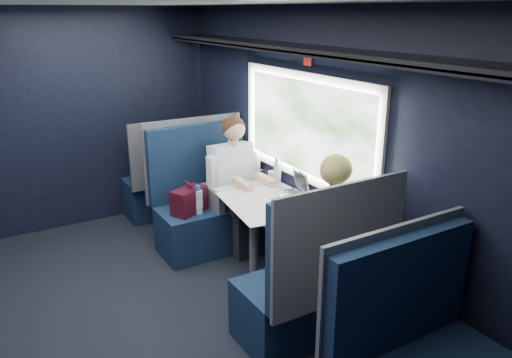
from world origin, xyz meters
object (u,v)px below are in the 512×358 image
bottle_small (277,172)px  cup (271,175)px  table (269,208)px  seat_bay_far (314,287)px  man (237,178)px  seat_bay_near (206,206)px  laptop (296,189)px  seat_row_front (172,181)px  woman (329,230)px

bottle_small → cup: bearing=90.0°
bottle_small → cup: 0.12m
table → seat_bay_far: seat_bay_far is taller
cup → man: bearing=131.6°
man → bottle_small: (0.23, -0.36, 0.13)m
table → bottle_small: bearing=48.9°
cup → bottle_small: bearing=-90.0°
man → cup: 0.35m
seat_bay_far → cup: size_ratio=15.28×
bottle_small → seat_bay_near: bearing=132.9°
man → laptop: man is taller
seat_bay_near → bottle_small: 0.84m
bottle_small → table: bearing=-131.1°
table → seat_bay_near: 0.92m
seat_bay_near → man: size_ratio=0.95×
seat_row_front → bottle_small: seat_row_front is taller
seat_row_front → man: bearing=-77.2°
seat_bay_far → seat_row_front: bearing=90.0°
man → laptop: (0.19, -0.72, 0.08)m
table → cup: 0.54m
bottle_small → cup: size_ratio=2.91×
seat_bay_near → man: 0.43m
woman → cup: (0.23, 1.15, 0.05)m
seat_bay_near → man: man is taller
woman → laptop: 0.71m
seat_bay_near → seat_row_front: size_ratio=1.09×
man → bottle_small: man is taller
woman → bottle_small: 1.08m
table → seat_bay_near: (-0.19, 0.87, -0.24)m
woman → bottle_small: (0.23, 1.05, 0.12)m
seat_bay_near → laptop: seat_bay_near is taller
bottle_small → woman: bearing=-102.4°
seat_bay_near → laptop: size_ratio=3.81×
seat_bay_near → cup: (0.49, -0.43, 0.36)m
table → cup: cup is taller
seat_bay_near → table: bearing=-77.5°
seat_row_front → table: bearing=-84.2°
table → laptop: 0.29m
bottle_small → cup: (0.00, 0.10, -0.06)m
seat_row_front → cup: 1.49m
seat_row_front → woman: size_ratio=0.88×
seat_bay_near → bottle_small: (0.49, -0.53, 0.42)m
seat_row_front → man: 1.17m
seat_bay_far → man: bearing=81.0°
seat_row_front → woman: 2.54m
seat_bay_near → woman: 1.63m
bottle_small → laptop: bearing=-97.0°
seat_bay_near → woman: (0.26, -1.58, 0.31)m
seat_bay_far → cup: seat_bay_far is taller
seat_bay_far → laptop: size_ratio=3.81×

